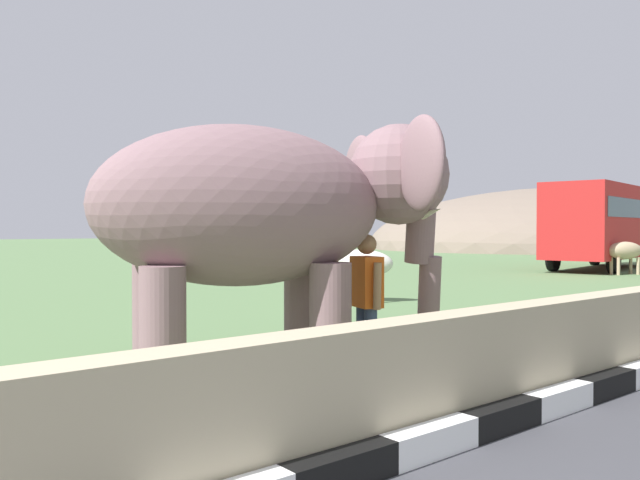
# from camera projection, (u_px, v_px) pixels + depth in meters

# --- Properties ---
(barrier_parapet) EXTENTS (28.00, 0.36, 1.00)m
(barrier_parapet) POSITION_uv_depth(u_px,v_px,m) (323.00, 401.00, 4.52)
(barrier_parapet) COLOR tan
(barrier_parapet) RESTS_ON ground_plane
(elephant) EXTENTS (4.07, 3.04, 2.92)m
(elephant) POSITION_uv_depth(u_px,v_px,m) (273.00, 211.00, 6.88)
(elephant) COLOR #7C5D62
(elephant) RESTS_ON ground_plane
(person_handler) EXTENTS (0.34, 0.63, 1.66)m
(person_handler) POSITION_uv_depth(u_px,v_px,m) (367.00, 298.00, 7.34)
(person_handler) COLOR navy
(person_handler) RESTS_ON ground_plane
(bus_red) EXTENTS (8.92, 4.08, 3.50)m
(bus_red) POSITION_uv_depth(u_px,v_px,m) (603.00, 220.00, 27.24)
(bus_red) COLOR #B21E1E
(bus_red) RESTS_ON ground_plane
(cow_near) EXTENTS (1.52, 1.73, 1.23)m
(cow_near) POSITION_uv_depth(u_px,v_px,m) (359.00, 265.00, 15.05)
(cow_near) COLOR beige
(cow_near) RESTS_ON ground_plane
(cow_mid) EXTENTS (1.90, 1.12, 1.23)m
(cow_mid) POSITION_uv_depth(u_px,v_px,m) (626.00, 251.00, 23.88)
(cow_mid) COLOR tan
(cow_mid) RESTS_ON ground_plane
(hill_east) EXTENTS (41.77, 33.42, 10.89)m
(hill_east) POSITION_uv_depth(u_px,v_px,m) (573.00, 247.00, 59.36)
(hill_east) COLOR #766658
(hill_east) RESTS_ON ground_plane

